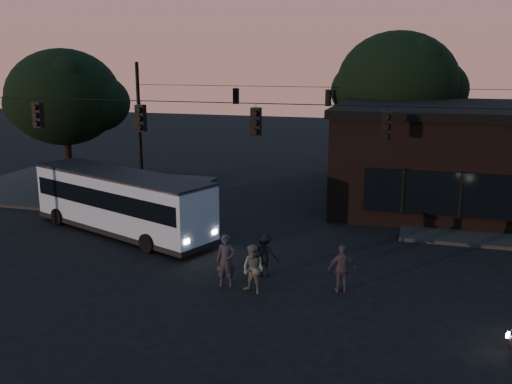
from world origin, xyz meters
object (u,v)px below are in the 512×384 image
(pedestrian_d, at_px, (264,254))
(bus, at_px, (121,199))
(pedestrian_b, at_px, (253,269))
(pedestrian_a, at_px, (226,261))
(building, at_px, (487,158))
(pedestrian_c, at_px, (342,269))

(pedestrian_d, bearing_deg, bus, -28.29)
(bus, relative_size, pedestrian_b, 5.97)
(pedestrian_a, relative_size, pedestrian_b, 1.10)
(building, distance_m, pedestrian_b, 16.54)
(building, height_order, pedestrian_d, building)
(pedestrian_a, height_order, pedestrian_b, pedestrian_a)
(pedestrian_b, height_order, pedestrian_c, pedestrian_b)
(bus, xyz_separation_m, pedestrian_c, (10.47, -3.93, -0.74))
(pedestrian_a, distance_m, pedestrian_b, 1.12)
(pedestrian_a, bearing_deg, pedestrian_b, -27.50)
(bus, height_order, pedestrian_b, bus)
(building, distance_m, pedestrian_a, 16.86)
(building, xyz_separation_m, pedestrian_b, (-8.49, -14.08, -1.87))
(pedestrian_a, bearing_deg, pedestrian_c, -2.70)
(pedestrian_b, height_order, pedestrian_d, pedestrian_b)
(pedestrian_a, bearing_deg, bus, 133.51)
(pedestrian_d, bearing_deg, pedestrian_b, 87.00)
(pedestrian_a, height_order, pedestrian_d, pedestrian_a)
(pedestrian_b, relative_size, pedestrian_d, 1.01)
(building, xyz_separation_m, pedestrian_d, (-8.53, -12.52, -1.87))
(bus, bearing_deg, pedestrian_b, -10.22)
(bus, bearing_deg, pedestrian_a, -12.52)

